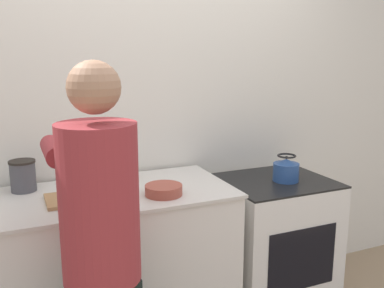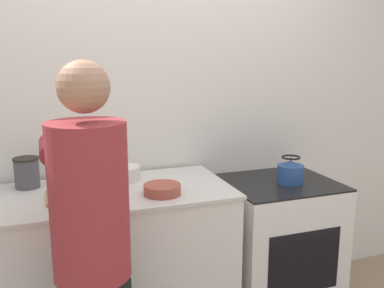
# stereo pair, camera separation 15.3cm
# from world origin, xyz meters

# --- Properties ---
(wall_back) EXTENTS (8.00, 0.05, 2.60)m
(wall_back) POSITION_xyz_m (0.00, 0.72, 1.30)
(wall_back) COLOR silver
(wall_back) RESTS_ON ground_plane
(counter) EXTENTS (1.33, 0.67, 0.94)m
(counter) POSITION_xyz_m (-0.37, 0.33, 0.47)
(counter) COLOR silver
(counter) RESTS_ON ground_plane
(oven) EXTENTS (0.68, 0.60, 0.89)m
(oven) POSITION_xyz_m (0.68, 0.30, 0.45)
(oven) COLOR silver
(oven) RESTS_ON ground_plane
(person) EXTENTS (0.36, 0.60, 1.66)m
(person) POSITION_xyz_m (-0.54, -0.25, 0.90)
(person) COLOR black
(person) RESTS_ON ground_plane
(cutting_board) EXTENTS (0.38, 0.24, 0.02)m
(cutting_board) POSITION_xyz_m (-0.51, 0.27, 0.95)
(cutting_board) COLOR #A87A4C
(cutting_board) RESTS_ON counter
(knife) EXTENTS (0.19, 0.05, 0.01)m
(knife) POSITION_xyz_m (-0.51, 0.27, 0.96)
(knife) COLOR silver
(knife) RESTS_ON cutting_board
(kettle) EXTENTS (0.16, 0.16, 0.17)m
(kettle) POSITION_xyz_m (0.73, 0.26, 0.96)
(kettle) COLOR #284C8C
(kettle) RESTS_ON oven
(bowl_prep) EXTENTS (0.18, 0.18, 0.08)m
(bowl_prep) POSITION_xyz_m (-0.25, 0.50, 0.98)
(bowl_prep) COLOR silver
(bowl_prep) RESTS_ON counter
(bowl_mixing) EXTENTS (0.20, 0.20, 0.05)m
(bowl_mixing) POSITION_xyz_m (-0.12, 0.17, 0.97)
(bowl_mixing) COLOR #9E4738
(bowl_mixing) RESTS_ON counter
(canister_jar) EXTENTS (0.14, 0.14, 0.17)m
(canister_jar) POSITION_xyz_m (-0.80, 0.54, 1.03)
(canister_jar) COLOR #4C4C51
(canister_jar) RESTS_ON counter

